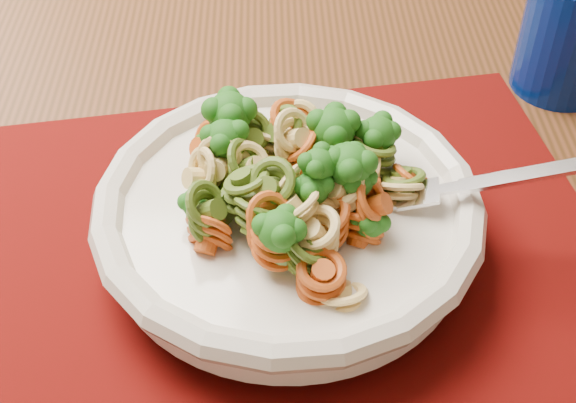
{
  "coord_description": "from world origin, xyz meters",
  "views": [
    {
      "loc": [
        0.72,
        -1.1,
        1.11
      ],
      "look_at": [
        0.69,
        -0.75,
        0.78
      ],
      "focal_mm": 50.0,
      "sensor_mm": 36.0,
      "label": 1
    }
  ],
  "objects": [
    {
      "name": "dining_table",
      "position": [
        0.73,
        -0.61,
        0.64
      ],
      "size": [
        1.49,
        1.04,
        0.73
      ],
      "rotation": [
        0.0,
        0.0,
        0.1
      ],
      "color": "#582E18",
      "rests_on": "ground"
    },
    {
      "name": "placemat",
      "position": [
        0.69,
        -0.74,
        0.74
      ],
      "size": [
        0.46,
        0.4,
        0.0
      ],
      "primitive_type": "cube",
      "rotation": [
        0.0,
        0.0,
        0.25
      ],
      "color": "#530304",
      "rests_on": "dining_table"
    },
    {
      "name": "pasta_bowl",
      "position": [
        0.69,
        -0.75,
        0.77
      ],
      "size": [
        0.24,
        0.24,
        0.05
      ],
      "color": "beige",
      "rests_on": "placemat"
    },
    {
      "name": "pasta_broccoli_heap",
      "position": [
        0.69,
        -0.75,
        0.78
      ],
      "size": [
        0.21,
        0.21,
        0.06
      ],
      "primitive_type": null,
      "color": "#E6C572",
      "rests_on": "pasta_bowl"
    },
    {
      "name": "fork",
      "position": [
        0.77,
        -0.74,
        0.78
      ],
      "size": [
        0.18,
        0.03,
        0.08
      ],
      "primitive_type": null,
      "rotation": [
        0.0,
        -0.35,
        -0.04
      ],
      "color": "silver",
      "rests_on": "pasta_bowl"
    },
    {
      "name": "tumbler",
      "position": [
        0.89,
        -0.55,
        0.78
      ],
      "size": [
        0.08,
        0.08,
        0.09
      ],
      "primitive_type": "cylinder",
      "color": "#041758",
      "rests_on": "dining_table"
    }
  ]
}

